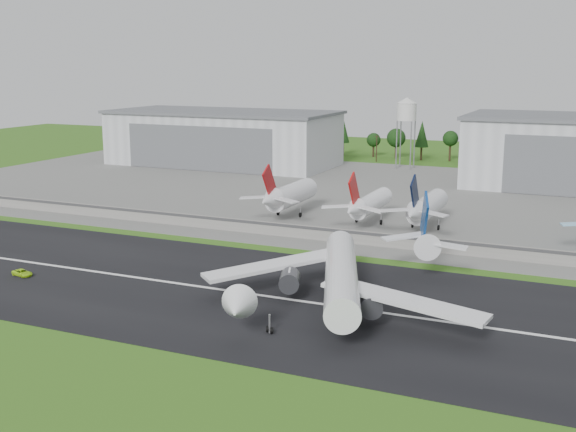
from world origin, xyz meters
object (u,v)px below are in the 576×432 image
at_px(main_airliner, 340,282).
at_px(parked_jet_navy, 425,207).
at_px(ground_vehicle, 22,273).
at_px(parked_jet_red_b, 367,204).
at_px(parked_jet_red_a, 287,195).

relative_size(main_airliner, parked_jet_navy, 1.84).
distance_m(ground_vehicle, parked_jet_red_b, 90.65).
height_order(main_airliner, parked_jet_navy, main_airliner).
relative_size(parked_jet_red_b, parked_jet_navy, 1.00).
distance_m(parked_jet_red_a, parked_jet_navy, 39.63).
height_order(ground_vehicle, parked_jet_red_a, parked_jet_red_a).
bearing_deg(parked_jet_red_a, ground_vehicle, -109.46).
relative_size(ground_vehicle, parked_jet_navy, 0.15).
xyz_separation_m(parked_jet_red_a, parked_jet_red_b, (23.90, -0.09, -0.53)).
distance_m(main_airliner, parked_jet_red_a, 78.15).
distance_m(main_airliner, parked_jet_red_b, 68.87).
height_order(main_airliner, parked_jet_red_b, main_airliner).
relative_size(parked_jet_red_a, parked_jet_navy, 1.00).
bearing_deg(main_airliner, parked_jet_red_a, -79.32).
bearing_deg(parked_jet_navy, parked_jet_red_b, -179.78).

